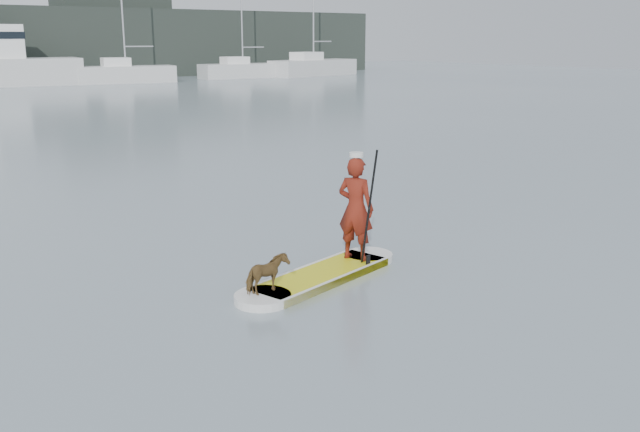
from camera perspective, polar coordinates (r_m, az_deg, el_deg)
ground at (r=13.81m, az=-1.60°, el=-0.91°), size 140.00×140.00×0.00m
paddleboard at (r=10.86m, az=-0.00°, el=-4.82°), size 3.24×1.36×0.12m
paddler at (r=11.28m, az=2.87°, el=0.59°), size 0.61×0.71×1.66m
white_cap at (r=11.11m, az=2.93°, el=4.93°), size 0.22×0.22×0.07m
dog at (r=9.94m, az=-4.26°, el=-4.67°), size 0.68×0.38×0.54m
paddle at (r=11.06m, az=3.92°, el=-0.50°), size 0.10×0.30×2.00m
sailboat_e at (r=59.56m, az=-15.31°, el=10.98°), size 7.86×3.92×10.90m
sailboat_f at (r=64.87m, az=-6.23°, el=11.62°), size 7.97×2.94×11.69m
shore_building_east at (r=69.77m, az=-16.20°, el=13.97°), size 10.00×4.00×8.00m
sailboat_g at (r=68.28m, az=-0.57°, el=11.89°), size 9.88×4.48×13.16m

